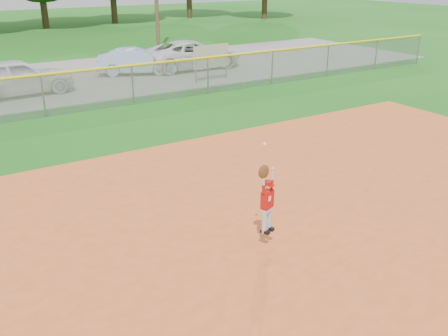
{
  "coord_description": "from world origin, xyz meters",
  "views": [
    {
      "loc": [
        -3.68,
        -7.83,
        4.96
      ],
      "look_at": [
        1.37,
        0.25,
        1.1
      ],
      "focal_mm": 40.0,
      "sensor_mm": 36.0,
      "label": 1
    }
  ],
  "objects_px": {
    "ballplayer": "(267,198)",
    "car_blue": "(137,61)",
    "car_white_a": "(17,77)",
    "car_white_b": "(192,54)",
    "sponsor_sign": "(211,58)"
  },
  "relations": [
    {
      "from": "sponsor_sign",
      "to": "ballplayer",
      "type": "bearing_deg",
      "value": -116.7
    },
    {
      "from": "ballplayer",
      "to": "car_white_a",
      "type": "bearing_deg",
      "value": 95.67
    },
    {
      "from": "car_blue",
      "to": "ballplayer",
      "type": "distance_m",
      "value": 17.1
    },
    {
      "from": "car_white_a",
      "to": "car_white_b",
      "type": "relative_size",
      "value": 0.86
    },
    {
      "from": "car_white_b",
      "to": "sponsor_sign",
      "type": "height_order",
      "value": "sponsor_sign"
    },
    {
      "from": "car_white_a",
      "to": "sponsor_sign",
      "type": "bearing_deg",
      "value": -106.56
    },
    {
      "from": "car_white_a",
      "to": "ballplayer",
      "type": "distance_m",
      "value": 15.11
    },
    {
      "from": "sponsor_sign",
      "to": "ballplayer",
      "type": "xyz_separation_m",
      "value": [
        -6.65,
        -13.22,
        -0.08
      ]
    },
    {
      "from": "car_white_b",
      "to": "car_blue",
      "type": "bearing_deg",
      "value": 87.67
    },
    {
      "from": "car_white_a",
      "to": "ballplayer",
      "type": "bearing_deg",
      "value": -178.38
    },
    {
      "from": "car_white_a",
      "to": "sponsor_sign",
      "type": "relative_size",
      "value": 2.36
    },
    {
      "from": "ballplayer",
      "to": "car_blue",
      "type": "bearing_deg",
      "value": 75.23
    },
    {
      "from": "car_white_a",
      "to": "car_blue",
      "type": "relative_size",
      "value": 1.17
    },
    {
      "from": "car_white_b",
      "to": "ballplayer",
      "type": "relative_size",
      "value": 2.85
    },
    {
      "from": "car_white_a",
      "to": "ballplayer",
      "type": "relative_size",
      "value": 2.45
    }
  ]
}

